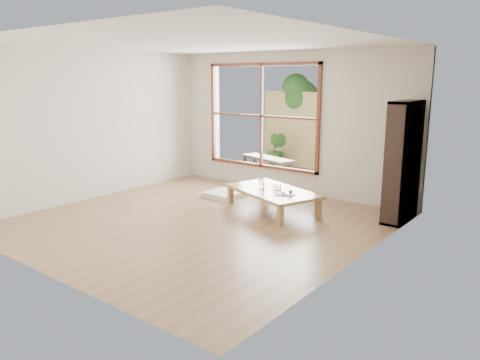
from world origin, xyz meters
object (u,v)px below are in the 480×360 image
object	(u,v)px
bookshelf	(403,162)
garden_bench	(267,160)
low_table	(272,192)
food_tray	(287,194)

from	to	relation	value
bookshelf	garden_bench	xyz separation A→B (m)	(-3.36, 1.34, -0.52)
low_table	food_tray	bearing A→B (deg)	-0.54
bookshelf	garden_bench	bearing A→B (deg)	158.30
bookshelf	food_tray	bearing A→B (deg)	-149.05
food_tray	garden_bench	distance (m)	2.91
bookshelf	garden_bench	size ratio (longest dim) A/B	1.31
food_tray	bookshelf	bearing A→B (deg)	23.49
bookshelf	food_tray	world-z (taller)	bookshelf
low_table	food_tray	world-z (taller)	food_tray
bookshelf	food_tray	size ratio (longest dim) A/B	6.61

